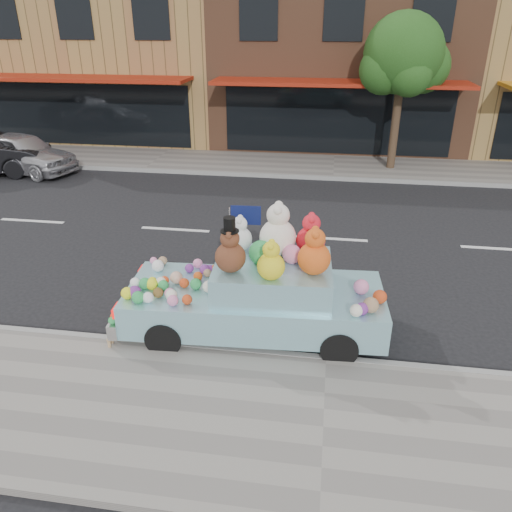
# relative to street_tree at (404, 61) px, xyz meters

# --- Properties ---
(ground) EXTENTS (120.00, 120.00, 0.00)m
(ground) POSITION_rel_street_tree_xyz_m (-2.03, -6.55, -3.69)
(ground) COLOR black
(ground) RESTS_ON ground
(near_sidewalk) EXTENTS (60.00, 3.00, 0.12)m
(near_sidewalk) POSITION_rel_street_tree_xyz_m (-2.03, -13.05, -3.63)
(near_sidewalk) COLOR gray
(near_sidewalk) RESTS_ON ground
(far_sidewalk) EXTENTS (60.00, 3.00, 0.12)m
(far_sidewalk) POSITION_rel_street_tree_xyz_m (-2.03, -0.05, -3.63)
(far_sidewalk) COLOR gray
(far_sidewalk) RESTS_ON ground
(near_kerb) EXTENTS (60.00, 0.12, 0.13)m
(near_kerb) POSITION_rel_street_tree_xyz_m (-2.03, -11.55, -3.63)
(near_kerb) COLOR gray
(near_kerb) RESTS_ON ground
(far_kerb) EXTENTS (60.00, 0.12, 0.13)m
(far_kerb) POSITION_rel_street_tree_xyz_m (-2.03, -1.55, -3.63)
(far_kerb) COLOR gray
(far_kerb) RESTS_ON ground
(storefront_left) EXTENTS (10.00, 9.80, 7.30)m
(storefront_left) POSITION_rel_street_tree_xyz_m (-12.03, 5.42, -0.05)
(storefront_left) COLOR olive
(storefront_left) RESTS_ON ground
(storefront_mid) EXTENTS (10.00, 9.80, 7.30)m
(storefront_mid) POSITION_rel_street_tree_xyz_m (-2.03, 5.42, -0.05)
(storefront_mid) COLOR brown
(storefront_mid) RESTS_ON ground
(street_tree) EXTENTS (3.00, 2.70, 5.22)m
(street_tree) POSITION_rel_street_tree_xyz_m (0.00, 0.00, 0.00)
(street_tree) COLOR #38281C
(street_tree) RESTS_ON ground
(car_silver) EXTENTS (4.33, 2.68, 1.38)m
(car_silver) POSITION_rel_street_tree_xyz_m (-12.88, -2.16, -3.00)
(car_silver) COLOR silver
(car_silver) RESTS_ON ground
(art_car) EXTENTS (4.57, 1.99, 2.26)m
(art_car) POSITION_rel_street_tree_xyz_m (-3.23, -10.82, -2.88)
(art_car) COLOR black
(art_car) RESTS_ON ground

